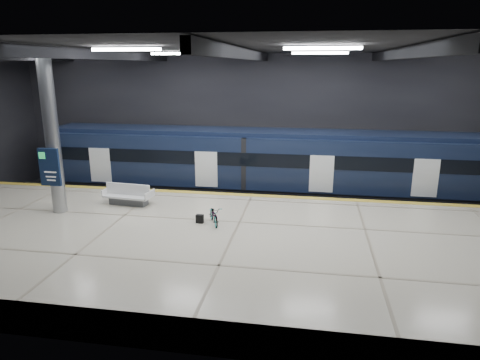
# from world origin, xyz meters

# --- Properties ---
(ground) EXTENTS (30.00, 30.00, 0.00)m
(ground) POSITION_xyz_m (0.00, 0.00, 0.00)
(ground) COLOR black
(ground) RESTS_ON ground
(room_shell) EXTENTS (30.10, 16.10, 8.05)m
(room_shell) POSITION_xyz_m (-0.00, 0.00, 5.72)
(room_shell) COLOR black
(room_shell) RESTS_ON ground
(platform) EXTENTS (30.00, 11.00, 1.10)m
(platform) POSITION_xyz_m (0.00, -2.50, 0.55)
(platform) COLOR beige
(platform) RESTS_ON ground
(safety_strip) EXTENTS (30.00, 0.40, 0.01)m
(safety_strip) POSITION_xyz_m (0.00, 2.75, 1.11)
(safety_strip) COLOR gold
(safety_strip) RESTS_ON platform
(rails) EXTENTS (30.00, 1.52, 0.16)m
(rails) POSITION_xyz_m (0.00, 5.50, 0.08)
(rails) COLOR gray
(rails) RESTS_ON ground
(train) EXTENTS (29.40, 2.84, 3.79)m
(train) POSITION_xyz_m (2.15, 5.50, 2.06)
(train) COLOR black
(train) RESTS_ON ground
(bench) EXTENTS (2.32, 1.14, 0.99)m
(bench) POSITION_xyz_m (-5.43, 0.42, 1.45)
(bench) COLOR #595B60
(bench) RESTS_ON platform
(bicycle) EXTENTS (1.04, 1.53, 0.76)m
(bicycle) POSITION_xyz_m (-0.98, -1.38, 1.48)
(bicycle) COLOR #99999E
(bicycle) RESTS_ON platform
(pannier_bag) EXTENTS (0.31, 0.20, 0.35)m
(pannier_bag) POSITION_xyz_m (-1.58, -1.38, 1.28)
(pannier_bag) COLOR black
(pannier_bag) RESTS_ON platform
(info_column) EXTENTS (0.90, 0.78, 6.90)m
(info_column) POSITION_xyz_m (-8.00, -1.03, 4.46)
(info_column) COLOR #9EA0A5
(info_column) RESTS_ON platform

